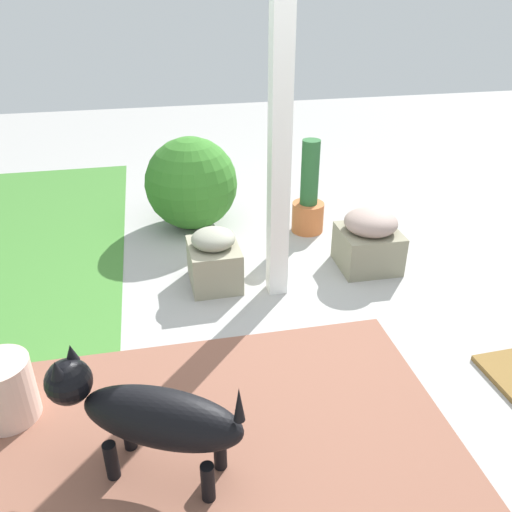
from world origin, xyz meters
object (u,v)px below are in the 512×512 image
porch_pillar (280,117)px  stone_planter_mid (214,259)px  stone_planter_nearest (369,240)px  ceramic_urn (4,392)px  terracotta_pot_tall (309,200)px  round_shrub (191,183)px  dog (148,414)px

porch_pillar → stone_planter_mid: 1.07m
stone_planter_nearest → ceramic_urn: (-1.05, 2.26, -0.04)m
stone_planter_mid → terracotta_pot_tall: terracotta_pot_tall is taller
stone_planter_mid → ceramic_urn: bearing=132.5°
round_shrub → terracotta_pot_tall: terracotta_pot_tall is taller
porch_pillar → terracotta_pot_tall: size_ratio=3.04×
terracotta_pot_tall → round_shrub: bearing=72.1°
stone_planter_mid → round_shrub: 0.99m
terracotta_pot_tall → ceramic_urn: 2.64m
stone_planter_mid → dog: size_ratio=0.50×
round_shrub → dog: bearing=170.5°
round_shrub → dog: round_shrub is taller
stone_planter_nearest → terracotta_pot_tall: 0.71m
stone_planter_nearest → dog: bearing=133.5°
porch_pillar → ceramic_urn: bearing=119.6°
porch_pillar → dog: 1.79m
terracotta_pot_tall → stone_planter_mid: bearing=127.9°
round_shrub → ceramic_urn: size_ratio=2.22×
porch_pillar → round_shrub: bearing=21.5°
porch_pillar → round_shrub: size_ratio=3.10×
round_shrub → terracotta_pot_tall: bearing=-107.9°
stone_planter_mid → ceramic_urn: 1.54m
terracotta_pot_tall → stone_planter_nearest: bearing=-159.0°
stone_planter_mid → dog: dog is taller
stone_planter_mid → terracotta_pot_tall: (0.68, -0.87, 0.08)m
terracotta_pot_tall → dog: size_ratio=0.94×
terracotta_pot_tall → dog: (-2.17, 1.33, 0.06)m
porch_pillar → stone_planter_nearest: bearing=-75.9°
terracotta_pot_tall → ceramic_urn: size_ratio=2.26×
porch_pillar → stone_planter_mid: size_ratio=5.70×
dog → ceramic_urn: bearing=56.1°
porch_pillar → stone_planter_mid: (0.17, 0.40, -0.98)m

